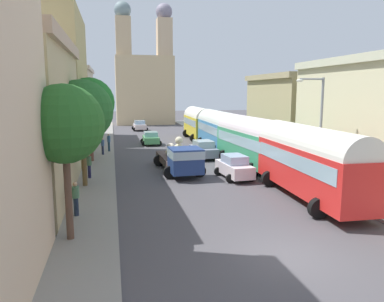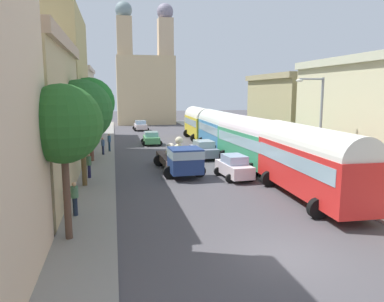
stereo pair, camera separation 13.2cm
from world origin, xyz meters
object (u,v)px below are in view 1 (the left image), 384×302
(car_0, at_px, (151,138))
(pedestrian_1, at_px, (109,142))
(cargo_truck_0, at_px, (180,158))
(car_2, at_px, (234,167))
(pedestrian_0, at_px, (89,165))
(parked_bus_1, at_px, (251,139))
(parked_bus_3, at_px, (199,122))
(parked_bus_0, at_px, (310,159))
(car_3, at_px, (204,149))
(car_1, at_px, (140,126))
(parked_bus_2, at_px, (219,128))
(pedestrian_3, at_px, (103,145))
(streetlamp_near, at_px, (317,123))
(pedestrian_2, at_px, (76,198))

(car_0, relative_size, pedestrian_1, 1.94)
(cargo_truck_0, xyz_separation_m, car_2, (3.42, -2.35, -0.35))
(car_0, xyz_separation_m, pedestrian_0, (-5.91, -16.19, 0.32))
(parked_bus_1, bearing_deg, car_2, -126.55)
(parked_bus_3, distance_m, car_2, 21.52)
(parked_bus_0, distance_m, car_3, 14.16)
(parked_bus_1, xyz_separation_m, car_1, (-6.51, 30.42, -1.48))
(parked_bus_2, relative_size, car_0, 2.74)
(parked_bus_2, xyz_separation_m, car_0, (-6.43, 5.56, -1.52))
(parked_bus_2, relative_size, car_1, 2.70)
(cargo_truck_0, distance_m, car_0, 15.56)
(pedestrian_3, distance_m, streetlamp_near, 20.09)
(parked_bus_2, relative_size, streetlamp_near, 1.46)
(parked_bus_0, relative_size, streetlamp_near, 1.45)
(car_0, bearing_deg, car_1, 90.28)
(parked_bus_3, distance_m, car_3, 13.51)
(parked_bus_0, distance_m, car_2, 6.36)
(parked_bus_0, bearing_deg, parked_bus_2, 90.00)
(parked_bus_2, bearing_deg, pedestrian_0, -139.27)
(cargo_truck_0, relative_size, car_2, 2.02)
(cargo_truck_0, xyz_separation_m, pedestrian_2, (-6.63, -8.57, -0.15))
(parked_bus_1, relative_size, car_1, 2.63)
(pedestrian_1, bearing_deg, parked_bus_0, -59.51)
(parked_bus_2, bearing_deg, pedestrian_1, 175.74)
(car_1, xyz_separation_m, car_3, (3.87, -25.60, 0.02))
(parked_bus_3, distance_m, car_1, 14.10)
(car_0, height_order, pedestrian_0, pedestrian_0)
(parked_bus_1, height_order, car_0, parked_bus_1)
(parked_bus_0, xyz_separation_m, pedestrian_3, (-11.65, 16.93, -1.29))
(car_0, xyz_separation_m, pedestrian_3, (-5.22, -6.63, 0.27))
(parked_bus_1, height_order, parked_bus_3, parked_bus_1)
(car_2, distance_m, streetlamp_near, 6.31)
(cargo_truck_0, height_order, car_3, cargo_truck_0)
(car_0, height_order, pedestrian_3, pedestrian_3)
(car_1, bearing_deg, pedestrian_1, -102.53)
(cargo_truck_0, xyz_separation_m, car_3, (3.25, 5.81, -0.37))
(parked_bus_0, bearing_deg, car_2, 113.53)
(car_1, distance_m, car_2, 34.00)
(pedestrian_2, bearing_deg, parked_bus_0, 2.51)
(pedestrian_3, bearing_deg, pedestrian_1, 73.40)
(parked_bus_2, distance_m, car_2, 12.66)
(parked_bus_0, bearing_deg, parked_bus_1, 90.00)
(car_1, xyz_separation_m, car_2, (4.04, -33.75, 0.04))
(pedestrian_1, relative_size, pedestrian_3, 1.07)
(parked_bus_1, bearing_deg, pedestrian_0, -172.51)
(car_2, height_order, pedestrian_2, pedestrian_2)
(cargo_truck_0, height_order, pedestrian_2, cargo_truck_0)
(parked_bus_0, relative_size, car_2, 2.59)
(pedestrian_1, bearing_deg, pedestrian_0, -96.25)
(pedestrian_1, bearing_deg, car_1, 77.47)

